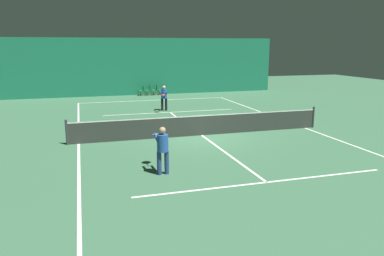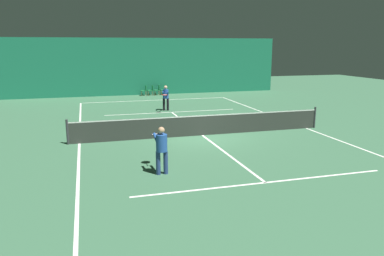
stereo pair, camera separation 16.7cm
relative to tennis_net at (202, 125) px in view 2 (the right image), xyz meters
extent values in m
plane|color=#386647|center=(0.00, 0.00, -0.51)|extent=(60.00, 60.00, 0.00)
cube|color=#196B4C|center=(0.00, 15.41, 1.84)|extent=(23.00, 0.12, 4.71)
cube|color=white|center=(0.00, 11.90, -0.51)|extent=(11.00, 0.10, 0.00)
cube|color=white|center=(0.00, 6.40, -0.51)|extent=(8.25, 0.10, 0.00)
cube|color=white|center=(0.00, -6.40, -0.51)|extent=(8.25, 0.10, 0.00)
cube|color=white|center=(-5.50, 0.00, -0.51)|extent=(0.10, 23.80, 0.00)
cube|color=white|center=(5.50, 0.00, -0.51)|extent=(0.10, 23.80, 0.00)
cube|color=white|center=(0.00, 0.00, -0.51)|extent=(0.10, 12.80, 0.00)
cube|color=#2D332D|center=(0.00, 0.00, -0.04)|extent=(11.90, 0.02, 0.95)
cube|color=white|center=(0.00, 0.00, 0.41)|extent=(11.90, 0.02, 0.05)
cylinder|color=#333338|center=(-5.95, 0.00, 0.02)|extent=(0.10, 0.10, 1.07)
cylinder|color=#333338|center=(5.95, 0.00, 0.02)|extent=(0.10, 0.10, 1.07)
cylinder|color=navy|center=(-3.00, -4.77, -0.13)|extent=(0.15, 0.15, 0.77)
cylinder|color=navy|center=(-2.75, -4.77, -0.13)|extent=(0.15, 0.15, 0.77)
cylinder|color=#234C99|center=(-2.87, -4.77, 0.54)|extent=(0.36, 0.36, 0.56)
sphere|color=tan|center=(-2.87, -4.77, 0.95)|extent=(0.21, 0.21, 0.21)
cylinder|color=#234C99|center=(-3.02, -4.52, 0.66)|extent=(0.09, 0.53, 0.22)
cylinder|color=#234C99|center=(-2.73, -4.52, 0.66)|extent=(0.09, 0.53, 0.22)
cylinder|color=black|center=(-2.88, -4.11, 0.59)|extent=(0.03, 0.31, 0.03)
torus|color=black|center=(-2.88, -3.81, 0.59)|extent=(0.33, 0.33, 0.03)
cylinder|color=silver|center=(-2.88, -3.81, 0.59)|extent=(0.28, 0.28, 0.00)
cylinder|color=black|center=(-0.08, 7.15, -0.12)|extent=(0.18, 0.18, 0.78)
cylinder|color=black|center=(-0.32, 7.22, -0.12)|extent=(0.18, 0.18, 0.78)
cylinder|color=#234C99|center=(-0.20, 7.18, 0.56)|extent=(0.45, 0.45, 0.57)
sphere|color=#DBAD89|center=(-0.20, 7.18, 0.98)|extent=(0.22, 0.22, 0.22)
cylinder|color=#234C99|center=(-0.12, 6.90, 0.68)|extent=(0.23, 0.54, 0.23)
cylinder|color=#234C99|center=(-0.41, 6.97, 0.68)|extent=(0.23, 0.54, 0.23)
cylinder|color=black|center=(-0.37, 6.54, 0.62)|extent=(0.11, 0.30, 0.03)
torus|color=red|center=(-0.45, 6.25, 0.62)|extent=(0.41, 0.41, 0.03)
cylinder|color=silver|center=(-0.45, 6.25, 0.62)|extent=(0.34, 0.34, 0.00)
cylinder|color=brown|center=(-0.65, 15.05, -0.32)|extent=(0.03, 0.03, 0.39)
cylinder|color=brown|center=(-0.65, 14.67, -0.32)|extent=(0.03, 0.03, 0.39)
cylinder|color=brown|center=(-0.27, 15.05, -0.32)|extent=(0.03, 0.03, 0.39)
cylinder|color=brown|center=(-0.27, 14.67, -0.32)|extent=(0.03, 0.03, 0.39)
cube|color=#196B38|center=(-0.46, 14.86, -0.10)|extent=(0.44, 0.44, 0.05)
cube|color=#196B38|center=(-0.26, 14.86, 0.13)|extent=(0.04, 0.44, 0.40)
cylinder|color=brown|center=(-0.09, 15.05, -0.32)|extent=(0.03, 0.03, 0.39)
cylinder|color=brown|center=(-0.09, 14.67, -0.32)|extent=(0.03, 0.03, 0.39)
cylinder|color=brown|center=(0.29, 15.05, -0.32)|extent=(0.03, 0.03, 0.39)
cylinder|color=brown|center=(0.29, 14.67, -0.32)|extent=(0.03, 0.03, 0.39)
cube|color=#196B38|center=(0.10, 14.86, -0.10)|extent=(0.44, 0.44, 0.05)
cube|color=#196B38|center=(0.30, 14.86, 0.13)|extent=(0.04, 0.44, 0.40)
cylinder|color=brown|center=(0.47, 15.05, -0.32)|extent=(0.03, 0.03, 0.39)
cylinder|color=brown|center=(0.47, 14.67, -0.32)|extent=(0.03, 0.03, 0.39)
cylinder|color=brown|center=(0.85, 15.05, -0.32)|extent=(0.03, 0.03, 0.39)
cylinder|color=brown|center=(0.85, 14.67, -0.32)|extent=(0.03, 0.03, 0.39)
cube|color=#196B38|center=(0.66, 14.86, -0.10)|extent=(0.44, 0.44, 0.05)
cube|color=#196B38|center=(0.86, 14.86, 0.13)|extent=(0.04, 0.44, 0.40)
cylinder|color=brown|center=(1.02, 15.05, -0.32)|extent=(0.03, 0.03, 0.39)
cylinder|color=brown|center=(1.02, 14.67, -0.32)|extent=(0.03, 0.03, 0.39)
cylinder|color=brown|center=(1.40, 15.05, -0.32)|extent=(0.03, 0.03, 0.39)
cylinder|color=brown|center=(1.40, 14.67, -0.32)|extent=(0.03, 0.03, 0.39)
cube|color=#196B38|center=(1.21, 14.86, -0.10)|extent=(0.44, 0.44, 0.05)
cube|color=#196B38|center=(1.41, 14.86, 0.13)|extent=(0.04, 0.44, 0.40)
camera|label=1|loc=(-5.27, -16.09, 3.57)|focal=35.00mm
camera|label=2|loc=(-5.11, -16.14, 3.57)|focal=35.00mm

